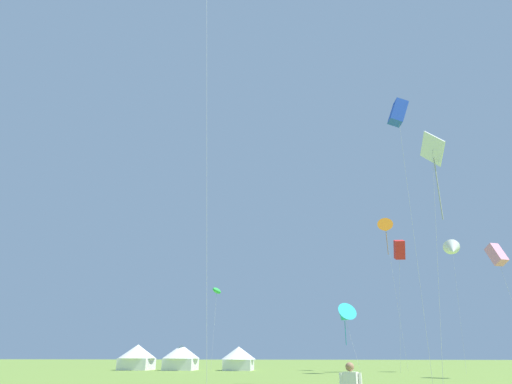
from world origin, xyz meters
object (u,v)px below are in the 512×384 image
(kite_green_parafoil, at_px, (217,291))
(festival_tent_right, at_px, (181,356))
(kite_white_delta, at_px, (452,249))
(kite_red_box, at_px, (399,250))
(kite_cyan_delta, at_px, (344,316))
(kite_pink_box, at_px, (496,255))
(kite_blue_box, at_px, (398,113))
(festival_tent_left, at_px, (137,356))
(festival_tent_center, at_px, (239,357))
(kite_orange_delta, at_px, (386,228))
(kite_white_diamond, at_px, (433,153))

(kite_green_parafoil, bearing_deg, festival_tent_right, -178.92)
(kite_white_delta, distance_m, kite_red_box, 6.74)
(kite_cyan_delta, height_order, kite_pink_box, kite_pink_box)
(kite_red_box, xyz_separation_m, kite_blue_box, (-3.73, -25.08, 5.15))
(kite_blue_box, bearing_deg, festival_tent_left, 135.50)
(festival_tent_left, bearing_deg, festival_tent_center, -0.00)
(kite_green_parafoil, distance_m, festival_tent_right, 9.69)
(kite_white_delta, relative_size, kite_red_box, 1.01)
(kite_green_parafoil, xyz_separation_m, kite_pink_box, (30.31, -18.63, 0.29))
(kite_white_delta, distance_m, kite_blue_box, 28.69)
(kite_cyan_delta, relative_size, kite_orange_delta, 0.38)
(kite_red_box, distance_m, kite_orange_delta, 7.01)
(kite_cyan_delta, distance_m, festival_tent_left, 29.13)
(kite_white_diamond, xyz_separation_m, kite_orange_delta, (1.98, 33.42, 4.00))
(kite_white_delta, bearing_deg, kite_green_parafoil, 171.86)
(kite_green_parafoil, bearing_deg, kite_orange_delta, -0.29)
(kite_cyan_delta, xyz_separation_m, kite_pink_box, (13.60, -9.64, 4.56))
(kite_orange_delta, bearing_deg, kite_blue_box, -96.07)
(kite_cyan_delta, xyz_separation_m, kite_blue_box, (3.72, -21.69, 13.26))
(kite_pink_box, xyz_separation_m, festival_tent_center, (-27.10, 18.54, -8.97))
(kite_blue_box, xyz_separation_m, festival_tent_right, (-25.02, 30.59, -17.53))
(kite_pink_box, height_order, kite_orange_delta, kite_orange_delta)
(festival_tent_left, height_order, festival_tent_right, festival_tent_left)
(kite_white_diamond, bearing_deg, kite_white_delta, 72.66)
(kite_blue_box, bearing_deg, kite_white_delta, 68.47)
(kite_red_box, bearing_deg, festival_tent_right, 169.15)
(kite_pink_box, xyz_separation_m, festival_tent_left, (-41.01, 18.54, -8.81))
(festival_tent_right, bearing_deg, festival_tent_center, -0.00)
(kite_orange_delta, distance_m, festival_tent_right, 32.84)
(kite_orange_delta, relative_size, festival_tent_center, 4.35)
(festival_tent_center, bearing_deg, kite_red_box, -14.74)
(kite_cyan_delta, height_order, festival_tent_center, kite_cyan_delta)
(kite_green_parafoil, distance_m, kite_blue_box, 37.94)
(festival_tent_center, bearing_deg, festival_tent_right, 180.00)
(kite_white_delta, xyz_separation_m, kite_blue_box, (-10.37, -26.28, 5.02))
(kite_white_diamond, relative_size, festival_tent_left, 3.22)
(kite_red_box, bearing_deg, kite_white_diamond, -95.04)
(kite_orange_delta, xyz_separation_m, festival_tent_right, (-28.27, 0.03, -16.73))
(kite_white_delta, height_order, kite_cyan_delta, kite_white_delta)
(kite_green_parafoil, relative_size, kite_pink_box, 0.93)
(kite_red_box, distance_m, festival_tent_left, 37.40)
(kite_orange_delta, bearing_deg, festival_tent_left, 179.95)
(kite_green_parafoil, height_order, kite_red_box, kite_red_box)
(kite_pink_box, relative_size, kite_orange_delta, 0.59)
(kite_green_parafoil, relative_size, festival_tent_center, 2.39)
(kite_cyan_delta, relative_size, kite_red_box, 0.48)
(kite_cyan_delta, xyz_separation_m, kite_red_box, (7.45, 3.39, 8.11))
(kite_white_delta, relative_size, kite_green_parafoil, 1.44)
(kite_white_diamond, xyz_separation_m, kite_red_box, (2.46, 27.94, -0.34))
(kite_white_delta, bearing_deg, festival_tent_right, 173.05)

